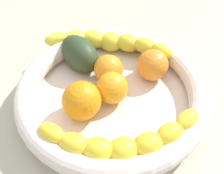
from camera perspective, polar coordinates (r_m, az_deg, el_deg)
kitchen_counter at (r=54.46cm, az=0.00°, el=-4.46°), size 120.00×120.00×3.00cm
fruit_bowl at (r=51.19cm, az=0.00°, el=-1.53°), size 33.20×33.20×5.31cm
banana_draped_left at (r=43.50cm, az=2.08°, el=-10.63°), size 8.42×25.77×4.72cm
banana_draped_right at (r=59.01cm, az=-0.45°, el=8.72°), size 11.27×24.64×4.77cm
orange_front at (r=47.66cm, az=-5.91°, el=-2.63°), size 6.47×6.47×6.47cm
orange_mid_left at (r=53.26cm, az=-0.36°, el=3.52°), size 5.31×5.31×5.31cm
orange_mid_right at (r=49.97cm, az=0.44°, el=-0.03°), size 5.56×5.56×5.56cm
orange_rear at (r=54.18cm, az=7.88°, el=4.25°), size 5.78×5.78×5.78cm
avocado_dark at (r=56.34cm, az=-6.30°, el=6.38°), size 10.88×9.56×6.58cm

